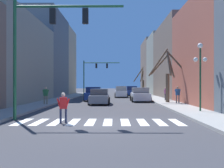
# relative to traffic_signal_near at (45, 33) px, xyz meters

# --- Properties ---
(ground_plane) EXTENTS (240.00, 240.00, 0.00)m
(ground_plane) POSITION_rel_traffic_signal_near_xyz_m (3.08, -1.56, -4.82)
(ground_plane) COLOR #38383D
(building_row_left) EXTENTS (6.00, 49.85, 13.15)m
(building_row_left) POSITION_rel_traffic_signal_near_xyz_m (-7.45, 20.09, 0.66)
(building_row_left) COLOR #66564C
(building_row_left) RESTS_ON ground_plane
(building_row_right) EXTENTS (6.00, 61.11, 12.13)m
(building_row_right) POSITION_rel_traffic_signal_near_xyz_m (13.62, 25.28, 0.48)
(building_row_right) COLOR #515B66
(building_row_right) RESTS_ON ground_plane
(crosswalk_stripes) EXTENTS (8.55, 2.60, 0.01)m
(crosswalk_stripes) POSITION_rel_traffic_signal_near_xyz_m (3.08, -0.82, -4.82)
(crosswalk_stripes) COLOR white
(crosswalk_stripes) RESTS_ON ground_plane
(traffic_signal_near) EXTENTS (6.15, 0.28, 6.71)m
(traffic_signal_near) POSITION_rel_traffic_signal_near_xyz_m (0.00, 0.00, 0.00)
(traffic_signal_near) COLOR #236038
(traffic_signal_near) RESTS_ON ground_plane
(traffic_signal_far) EXTENTS (6.54, 0.28, 6.31)m
(traffic_signal_far) POSITION_rel_traffic_signal_near_xyz_m (0.18, 32.75, -0.26)
(traffic_signal_far) COLOR #236038
(traffic_signal_far) RESTS_ON ground_plane
(street_lamp_right_corner) EXTENTS (0.95, 0.36, 4.67)m
(street_lamp_right_corner) POSITION_rel_traffic_signal_near_xyz_m (9.76, 3.50, -1.38)
(street_lamp_right_corner) COLOR #1E4C2D
(street_lamp_right_corner) RESTS_ON sidewalk_right
(car_parked_left_near) EXTENTS (2.15, 4.78, 1.69)m
(car_parked_left_near) POSITION_rel_traffic_signal_near_xyz_m (6.89, 32.27, -4.03)
(car_parked_left_near) COLOR navy
(car_parked_left_near) RESTS_ON ground_plane
(car_parked_right_far) EXTENTS (1.96, 4.71, 1.72)m
(car_parked_right_far) POSITION_rel_traffic_signal_near_xyz_m (4.86, 26.12, -4.02)
(car_parked_right_far) COLOR white
(car_parked_right_far) RESTS_ON ground_plane
(car_parked_right_near) EXTENTS (2.20, 4.88, 1.63)m
(car_parked_right_near) POSITION_rel_traffic_signal_near_xyz_m (6.87, 16.03, -4.06)
(car_parked_right_near) COLOR silver
(car_parked_right_near) RESTS_ON ground_plane
(car_parked_left_mid) EXTENTS (2.10, 4.12, 1.68)m
(car_parked_left_mid) POSITION_rel_traffic_signal_near_xyz_m (1.33, 17.11, -4.04)
(car_parked_left_mid) COLOR navy
(car_parked_left_mid) RESTS_ON ground_plane
(car_parked_left_far) EXTENTS (2.06, 4.45, 1.53)m
(car_parked_left_far) POSITION_rel_traffic_signal_near_xyz_m (2.37, 11.72, -4.10)
(car_parked_left_far) COLOR gray
(car_parked_left_far) RESTS_ON ground_plane
(pedestrian_near_right_corner) EXTENTS (0.69, 0.32, 1.62)m
(pedestrian_near_right_corner) POSITION_rel_traffic_signal_near_xyz_m (-2.52, 9.72, -3.71)
(pedestrian_near_right_corner) COLOR #7A705B
(pedestrian_near_right_corner) RESTS_ON sidewalk_left
(pedestrian_on_right_sidewalk) EXTENTS (0.66, 0.30, 1.55)m
(pedestrian_on_right_sidewalk) POSITION_rel_traffic_signal_near_xyz_m (1.28, -1.26, -3.90)
(pedestrian_on_right_sidewalk) COLOR #282D47
(pedestrian_on_right_sidewalk) RESTS_ON ground_plane
(pedestrian_crossing_street) EXTENTS (0.45, 0.60, 1.56)m
(pedestrian_crossing_street) POSITION_rel_traffic_signal_near_xyz_m (9.83, 16.03, -3.75)
(pedestrian_crossing_street) COLOR #282D47
(pedestrian_crossing_street) RESTS_ON sidewalk_right
(pedestrian_waiting_at_curb) EXTENTS (0.69, 0.35, 1.65)m
(pedestrian_waiting_at_curb) POSITION_rel_traffic_signal_near_xyz_m (10.05, 11.11, -3.70)
(pedestrian_waiting_at_curb) COLOR #4C4C51
(pedestrian_waiting_at_curb) RESTS_ON sidewalk_right
(street_tree_right_far) EXTENTS (4.23, 1.64, 5.55)m
(street_tree_right_far) POSITION_rel_traffic_signal_near_xyz_m (9.31, 12.32, -1.90)
(street_tree_right_far) COLOR brown
(street_tree_right_far) RESTS_ON sidewalk_right
(street_tree_right_mid) EXTENTS (1.87, 3.19, 4.93)m
(street_tree_right_mid) POSITION_rel_traffic_signal_near_xyz_m (8.68, 31.21, -2.36)
(street_tree_right_mid) COLOR brown
(street_tree_right_mid) RESTS_ON sidewalk_right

